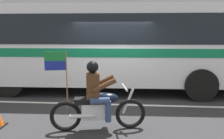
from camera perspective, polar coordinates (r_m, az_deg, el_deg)
name	(u,v)px	position (r m, az deg, el deg)	size (l,w,h in m)	color
ground_plane	(113,99)	(7.59, 0.20, -7.37)	(60.00, 60.00, 0.00)	#2B2B2D
sidewalk_curb	(120,71)	(12.55, 2.02, -0.43)	(28.00, 3.80, 0.15)	#A39E93
lane_center_stripe	(111,104)	(7.02, -0.19, -8.72)	(26.60, 0.14, 0.01)	silver
transit_bus	(111,40)	(8.49, -0.31, 7.28)	(10.89, 2.85, 3.22)	silver
motorcycle_with_rider	(97,101)	(5.09, -3.70, -7.91)	(2.16, 0.75, 1.78)	black
fire_hydrant	(146,67)	(11.37, 8.52, 0.75)	(0.22, 0.30, 0.75)	#4C8C3F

